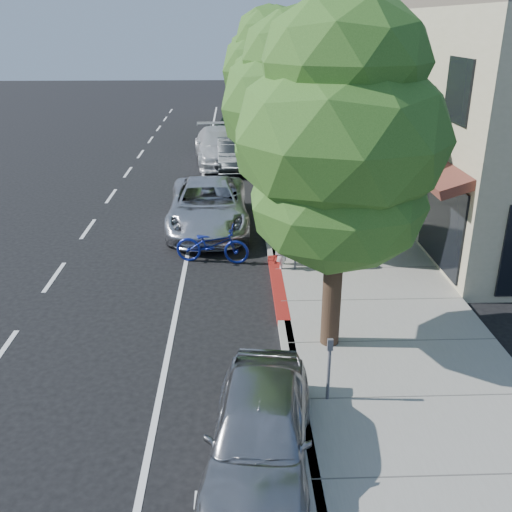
{
  "coord_description": "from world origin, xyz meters",
  "views": [
    {
      "loc": [
        -1.09,
        -12.7,
        6.61
      ],
      "look_at": [
        -0.62,
        0.06,
        1.35
      ],
      "focal_mm": 40.0,
      "sensor_mm": 36.0,
      "label": 1
    }
  ],
  "objects_px": {
    "silver_suv": "(208,206)",
    "dark_suv_far": "(232,127)",
    "street_tree_1": "(304,109)",
    "dark_sedan": "(234,154)",
    "cyclist": "(284,238)",
    "bicycle": "(212,244)",
    "street_tree_3": "(275,72)",
    "street_tree_5": "(263,60)",
    "pedestrian": "(377,191)",
    "white_pickup": "(219,146)",
    "near_car_a": "(260,431)",
    "street_tree_4": "(268,59)",
    "street_tree_2": "(286,89)",
    "street_tree_0": "(340,142)"
  },
  "relations": [
    {
      "from": "street_tree_1",
      "to": "dark_sedan",
      "type": "xyz_separation_m",
      "value": [
        -2.08,
        10.5,
        -3.57
      ]
    },
    {
      "from": "street_tree_0",
      "to": "white_pickup",
      "type": "bearing_deg",
      "value": 98.86
    },
    {
      "from": "pedestrian",
      "to": "bicycle",
      "type": "bearing_deg",
      "value": -3.99
    },
    {
      "from": "cyclist",
      "to": "bicycle",
      "type": "xyz_separation_m",
      "value": [
        -2.05,
        0.72,
        -0.45
      ]
    },
    {
      "from": "dark_sedan",
      "to": "street_tree_2",
      "type": "bearing_deg",
      "value": -67.23
    },
    {
      "from": "street_tree_0",
      "to": "street_tree_5",
      "type": "bearing_deg",
      "value": 90.0
    },
    {
      "from": "bicycle",
      "to": "street_tree_4",
      "type": "bearing_deg",
      "value": 1.41
    },
    {
      "from": "street_tree_0",
      "to": "white_pickup",
      "type": "relative_size",
      "value": 1.26
    },
    {
      "from": "street_tree_3",
      "to": "near_car_a",
      "type": "relative_size",
      "value": 1.85
    },
    {
      "from": "pedestrian",
      "to": "street_tree_4",
      "type": "bearing_deg",
      "value": -117.67
    },
    {
      "from": "street_tree_2",
      "to": "silver_suv",
      "type": "height_order",
      "value": "street_tree_2"
    },
    {
      "from": "pedestrian",
      "to": "street_tree_1",
      "type": "bearing_deg",
      "value": 4.97
    },
    {
      "from": "street_tree_1",
      "to": "street_tree_4",
      "type": "xyz_separation_m",
      "value": [
        0.0,
        18.0,
        0.34
      ]
    },
    {
      "from": "street_tree_4",
      "to": "silver_suv",
      "type": "height_order",
      "value": "street_tree_4"
    },
    {
      "from": "street_tree_5",
      "to": "near_car_a",
      "type": "xyz_separation_m",
      "value": [
        -1.67,
        -33.5,
        -3.53
      ]
    },
    {
      "from": "street_tree_3",
      "to": "dark_sedan",
      "type": "bearing_deg",
      "value": -144.15
    },
    {
      "from": "dark_sedan",
      "to": "pedestrian",
      "type": "height_order",
      "value": "pedestrian"
    },
    {
      "from": "street_tree_5",
      "to": "dark_suv_far",
      "type": "distance_m",
      "value": 7.5
    },
    {
      "from": "street_tree_3",
      "to": "bicycle",
      "type": "relative_size",
      "value": 3.4
    },
    {
      "from": "dark_sedan",
      "to": "pedestrian",
      "type": "distance_m",
      "value": 9.09
    },
    {
      "from": "street_tree_4",
      "to": "dark_sedan",
      "type": "distance_m",
      "value": 8.71
    },
    {
      "from": "street_tree_0",
      "to": "dark_sedan",
      "type": "distance_m",
      "value": 17.06
    },
    {
      "from": "street_tree_5",
      "to": "dark_sedan",
      "type": "height_order",
      "value": "street_tree_5"
    },
    {
      "from": "dark_sedan",
      "to": "dark_suv_far",
      "type": "distance_m",
      "value": 7.19
    },
    {
      "from": "white_pickup",
      "to": "near_car_a",
      "type": "distance_m",
      "value": 21.41
    },
    {
      "from": "street_tree_5",
      "to": "cyclist",
      "type": "relative_size",
      "value": 3.44
    },
    {
      "from": "street_tree_5",
      "to": "pedestrian",
      "type": "distance_m",
      "value": 21.45
    },
    {
      "from": "dark_suv_far",
      "to": "pedestrian",
      "type": "xyz_separation_m",
      "value": [
        5.26,
        -14.66,
        0.16
      ]
    },
    {
      "from": "cyclist",
      "to": "bicycle",
      "type": "bearing_deg",
      "value": 80.18
    },
    {
      "from": "street_tree_1",
      "to": "silver_suv",
      "type": "xyz_separation_m",
      "value": [
        -2.94,
        1.98,
        -3.48
      ]
    },
    {
      "from": "street_tree_2",
      "to": "bicycle",
      "type": "distance_m",
      "value": 8.42
    },
    {
      "from": "street_tree_4",
      "to": "pedestrian",
      "type": "xyz_separation_m",
      "value": [
        3.1,
        -14.97,
        -3.68
      ]
    },
    {
      "from": "white_pickup",
      "to": "near_car_a",
      "type": "xyz_separation_m",
      "value": [
        1.12,
        -21.38,
        -0.15
      ]
    },
    {
      "from": "near_car_a",
      "to": "bicycle",
      "type": "bearing_deg",
      "value": 103.87
    },
    {
      "from": "street_tree_1",
      "to": "dark_suv_far",
      "type": "xyz_separation_m",
      "value": [
        -2.16,
        17.69,
        -3.5
      ]
    },
    {
      "from": "cyclist",
      "to": "near_car_a",
      "type": "xyz_separation_m",
      "value": [
        -1.02,
        -7.69,
        -0.33
      ]
    },
    {
      "from": "silver_suv",
      "to": "dark_suv_far",
      "type": "distance_m",
      "value": 15.73
    },
    {
      "from": "silver_suv",
      "to": "dark_suv_far",
      "type": "bearing_deg",
      "value": 85.74
    },
    {
      "from": "street_tree_1",
      "to": "near_car_a",
      "type": "height_order",
      "value": "street_tree_1"
    },
    {
      "from": "street_tree_5",
      "to": "silver_suv",
      "type": "bearing_deg",
      "value": -97.61
    },
    {
      "from": "street_tree_3",
      "to": "white_pickup",
      "type": "distance_m",
      "value": 4.5
    },
    {
      "from": "cyclist",
      "to": "dark_suv_far",
      "type": "relative_size",
      "value": 0.44
    },
    {
      "from": "street_tree_3",
      "to": "pedestrian",
      "type": "height_order",
      "value": "street_tree_3"
    },
    {
      "from": "street_tree_3",
      "to": "cyclist",
      "type": "xyz_separation_m",
      "value": [
        -0.65,
        -13.81,
        -3.35
      ]
    },
    {
      "from": "pedestrian",
      "to": "street_tree_2",
      "type": "bearing_deg",
      "value": -83.15
    },
    {
      "from": "street_tree_4",
      "to": "dark_sedan",
      "type": "height_order",
      "value": "street_tree_4"
    },
    {
      "from": "cyclist",
      "to": "bicycle",
      "type": "distance_m",
      "value": 2.22
    },
    {
      "from": "street_tree_2",
      "to": "street_tree_3",
      "type": "distance_m",
      "value": 6.0
    },
    {
      "from": "street_tree_3",
      "to": "cyclist",
      "type": "distance_m",
      "value": 14.23
    },
    {
      "from": "street_tree_3",
      "to": "street_tree_1",
      "type": "bearing_deg",
      "value": -90.0
    }
  ]
}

